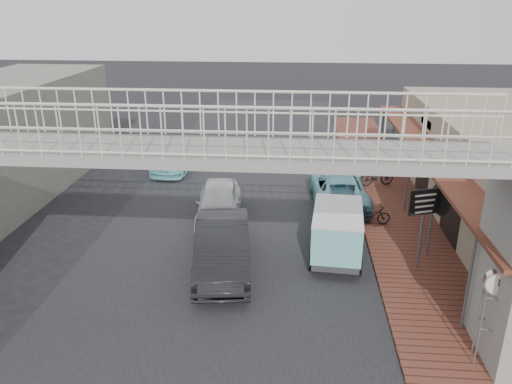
% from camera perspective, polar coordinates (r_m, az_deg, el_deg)
% --- Properties ---
extents(ground, '(120.00, 120.00, 0.00)m').
position_cam_1_polar(ground, '(17.04, -3.67, -8.25)').
color(ground, black).
rests_on(ground, ground).
extents(road_strip, '(10.00, 60.00, 0.01)m').
position_cam_1_polar(road_strip, '(17.04, -3.67, -8.24)').
color(road_strip, black).
rests_on(road_strip, ground).
extents(sidewalk, '(3.00, 40.00, 0.10)m').
position_cam_1_polar(sidewalk, '(19.97, 16.47, -4.37)').
color(sidewalk, brown).
rests_on(sidewalk, ground).
extents(footbridge, '(16.40, 2.40, 6.34)m').
position_cam_1_polar(footbridge, '(12.09, -6.74, -4.29)').
color(footbridge, gray).
rests_on(footbridge, ground).
extents(white_hatchback, '(2.16, 4.49, 1.48)m').
position_cam_1_polar(white_hatchback, '(20.09, -4.25, -1.22)').
color(white_hatchback, white).
rests_on(white_hatchback, ground).
extents(dark_sedan, '(2.35, 5.11, 1.62)m').
position_cam_1_polar(dark_sedan, '(16.41, -3.88, -6.25)').
color(dark_sedan, black).
rests_on(dark_sedan, ground).
extents(angkot_curb, '(2.46, 5.05, 1.38)m').
position_cam_1_polar(angkot_curb, '(21.96, 9.41, 0.38)').
color(angkot_curb, '#72B7C7').
rests_on(angkot_curb, ground).
extents(angkot_far, '(1.99, 4.47, 1.28)m').
position_cam_1_polar(angkot_far, '(26.61, -9.17, 3.95)').
color(angkot_far, '#7DD2D9').
rests_on(angkot_far, ground).
extents(angkot_van, '(1.95, 3.77, 1.79)m').
position_cam_1_polar(angkot_van, '(17.29, 9.28, -3.82)').
color(angkot_van, black).
rests_on(angkot_van, ground).
extents(motorcycle_near, '(1.60, 0.78, 0.81)m').
position_cam_1_polar(motorcycle_near, '(19.97, 13.00, -2.61)').
color(motorcycle_near, black).
rests_on(motorcycle_near, sidewalk).
extents(motorcycle_far, '(1.74, 0.91, 1.00)m').
position_cam_1_polar(motorcycle_far, '(24.27, 13.66, 1.85)').
color(motorcycle_far, black).
rests_on(motorcycle_far, sidewalk).
extents(street_clock, '(0.64, 0.56, 2.48)m').
position_cam_1_polar(street_clock, '(12.91, 25.81, -9.77)').
color(street_clock, '#59595B').
rests_on(street_clock, sidewalk).
extents(arrow_sign, '(1.73, 1.16, 2.86)m').
position_cam_1_polar(arrow_sign, '(16.88, 20.80, -0.91)').
color(arrow_sign, '#59595B').
rests_on(arrow_sign, sidewalk).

